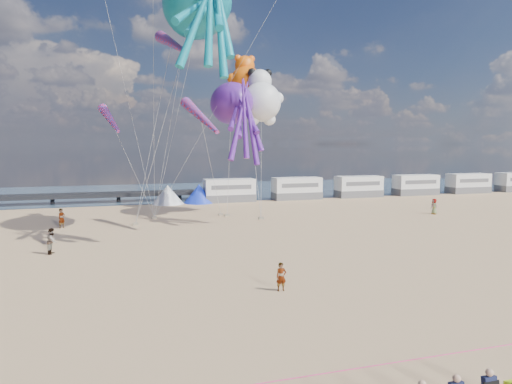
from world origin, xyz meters
The scene contains 26 objects.
ground centered at (0.00, 0.00, 0.00)m, with size 120.00×120.00×0.00m, color tan.
water centered at (0.00, 55.00, 0.02)m, with size 120.00×120.00×0.00m, color #37526A.
motorhome_0 centered at (6.00, 40.00, 1.50)m, with size 6.60×2.50×3.00m, color silver.
motorhome_1 centered at (15.50, 40.00, 1.50)m, with size 6.60×2.50×3.00m, color silver.
motorhome_2 centered at (25.00, 40.00, 1.50)m, with size 6.60×2.50×3.00m, color silver.
motorhome_3 centered at (34.50, 40.00, 1.50)m, with size 6.60×2.50×3.00m, color silver.
motorhome_4 centered at (44.00, 40.00, 1.50)m, with size 6.60×2.50×3.00m, color silver.
tent_white centered at (-2.00, 40.00, 1.20)m, with size 4.00×4.00×2.40m, color white.
tent_blue centered at (2.00, 40.00, 1.20)m, with size 4.00×4.00×2.40m, color #1933CC.
rope_line centered at (0.00, -5.00, 0.02)m, with size 0.03×0.03×34.00m, color #F2338C.
standing_person centered at (0.14, 3.49, 0.74)m, with size 0.54×0.35×1.48m, color tan.
beachgoer_0 centered at (24.77, 23.22, 0.84)m, with size 0.62×0.40×1.69m, color #7F6659.
beachgoer_1 centered at (-12.30, 15.51, 0.90)m, with size 0.88×0.57×1.79m, color #7F6659.
beachgoer_5 centered at (-12.87, 25.90, 0.88)m, with size 1.64×0.52×1.76m, color #7F6659.
sandbag_a centered at (-6.43, 25.46, 0.11)m, with size 0.50×0.35×0.22m, color gray.
sandbag_b centered at (2.97, 28.21, 0.11)m, with size 0.50×0.35×0.22m, color gray.
sandbag_c centered at (5.82, 25.35, 0.11)m, with size 0.50×0.35×0.22m, color gray.
sandbag_d centered at (2.39, 28.62, 0.11)m, with size 0.50×0.35×0.22m, color gray.
sandbag_e centered at (-4.45, 28.94, 0.11)m, with size 0.50×0.35×0.22m, color gray.
kite_octopus_teal centered at (-1.30, 20.05, 18.92)m, with size 4.55×10.62×12.14m, color #0C798B, non-canonical shape.
kite_octopus_purple centered at (3.53, 28.26, 11.71)m, with size 4.01×9.35×10.69m, color #561E8E, non-canonical shape.
kite_panda centered at (6.97, 28.97, 12.00)m, with size 5.08×4.78×7.17m, color silver, non-canonical shape.
kite_teddy_orange centered at (5.99, 31.60, 14.32)m, with size 4.39×4.13×6.19m, color #E35C0A, non-canonical shape.
windsock_left centered at (-3.02, 23.48, 16.37)m, with size 1.10×7.50×7.50m, color red, non-canonical shape.
windsock_mid centered at (-0.86, 21.53, 9.93)m, with size 1.00×6.75×6.75m, color red, non-canonical shape.
windsock_right centered at (-8.42, 26.73, 9.85)m, with size 0.90×4.99×4.99m, color red, non-canonical shape.
Camera 1 is at (-7.63, -18.06, 7.54)m, focal length 32.00 mm.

